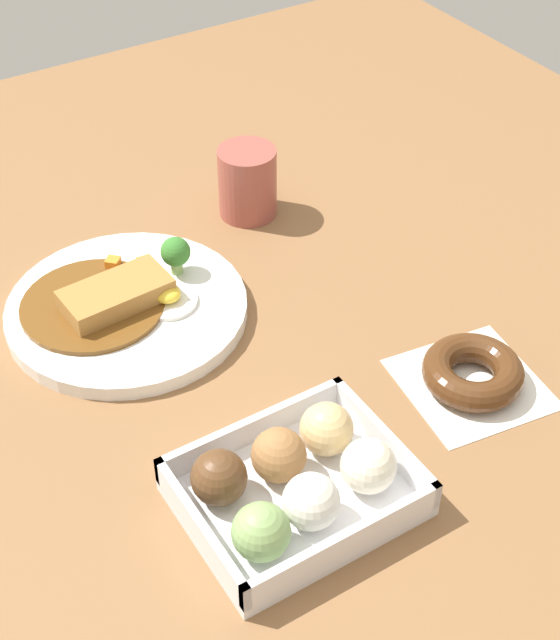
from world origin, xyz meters
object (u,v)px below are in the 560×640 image
at_px(curry_plate, 125,306).
at_px(donut_box, 295,483).
at_px(coffee_mug, 247,182).
at_px(chocolate_ring_donut, 473,373).

height_order(curry_plate, donut_box, curry_plate).
distance_m(donut_box, coffee_mug, 0.48).
bearing_deg(coffee_mug, donut_box, 64.83).
bearing_deg(coffee_mug, curry_plate, 25.13).
relative_size(chocolate_ring_donut, coffee_mug, 1.71).
bearing_deg(curry_plate, coffee_mug, -154.87).
height_order(donut_box, chocolate_ring_donut, donut_box).
bearing_deg(chocolate_ring_donut, curry_plate, -48.43).
relative_size(curry_plate, chocolate_ring_donut, 1.73).
xyz_separation_m(curry_plate, coffee_mug, (-0.22, -0.11, 0.03)).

